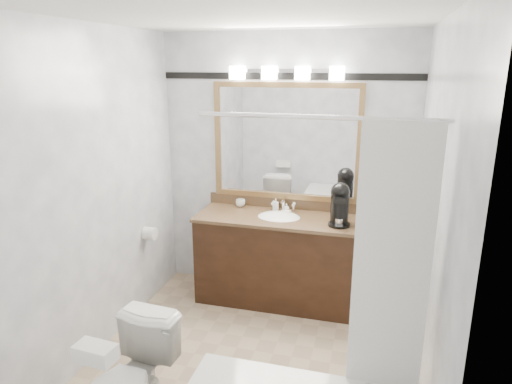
% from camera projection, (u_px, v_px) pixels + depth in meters
% --- Properties ---
extents(room, '(2.42, 2.62, 2.52)m').
position_uv_depth(room, '(248.00, 208.00, 3.15)').
color(room, tan).
rests_on(room, ground).
extents(vanity, '(1.53, 0.58, 0.97)m').
position_uv_depth(vanity, '(278.00, 257.00, 4.32)').
color(vanity, black).
rests_on(vanity, ground).
extents(mirror, '(1.40, 0.04, 1.10)m').
position_uv_depth(mirror, '(286.00, 142.00, 4.27)').
color(mirror, '#997345').
rests_on(mirror, room).
extents(vanity_light_bar, '(1.02, 0.14, 0.12)m').
position_uv_depth(vanity_light_bar, '(286.00, 73.00, 4.05)').
color(vanity_light_bar, silver).
rests_on(vanity_light_bar, room).
extents(accent_stripe, '(2.40, 0.01, 0.06)m').
position_uv_depth(accent_stripe, '(287.00, 76.00, 4.12)').
color(accent_stripe, black).
rests_on(accent_stripe, room).
extents(tp_roll, '(0.11, 0.12, 0.12)m').
position_uv_depth(tp_roll, '(150.00, 233.00, 4.21)').
color(tp_roll, white).
rests_on(tp_roll, room).
extents(tissue_box, '(0.22, 0.14, 0.09)m').
position_uv_depth(tissue_box, '(95.00, 353.00, 2.37)').
color(tissue_box, white).
rests_on(tissue_box, toilet).
extents(coffee_maker, '(0.19, 0.24, 0.37)m').
position_uv_depth(coffee_maker, '(340.00, 203.00, 3.97)').
color(coffee_maker, black).
rests_on(coffee_maker, vanity).
extents(cup_left, '(0.12, 0.12, 0.07)m').
position_uv_depth(cup_left, '(240.00, 203.00, 4.49)').
color(cup_left, white).
rests_on(cup_left, vanity).
extents(soap_bottle_a, '(0.06, 0.06, 0.11)m').
position_uv_depth(soap_bottle_a, '(276.00, 204.00, 4.38)').
color(soap_bottle_a, white).
rests_on(soap_bottle_a, vanity).
extents(soap_bottle_b, '(0.07, 0.07, 0.08)m').
position_uv_depth(soap_bottle_b, '(286.00, 208.00, 4.34)').
color(soap_bottle_b, white).
rests_on(soap_bottle_b, vanity).
extents(soap_bar, '(0.09, 0.07, 0.03)m').
position_uv_depth(soap_bar, '(286.00, 212.00, 4.30)').
color(soap_bar, beige).
rests_on(soap_bar, vanity).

